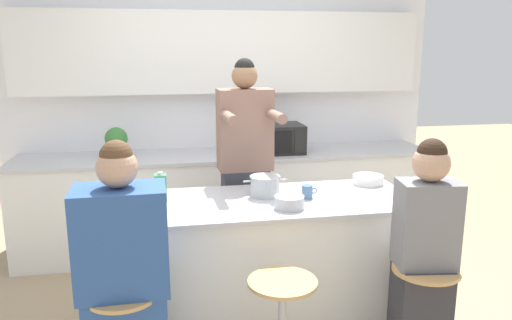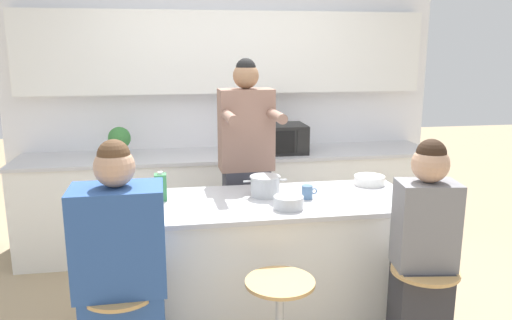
% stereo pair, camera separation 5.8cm
% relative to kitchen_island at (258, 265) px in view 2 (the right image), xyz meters
% --- Properties ---
extents(wall_back, '(4.12, 0.22, 2.70)m').
position_rel_kitchen_island_xyz_m(wall_back, '(0.00, 1.77, 1.08)').
color(wall_back, white).
rests_on(wall_back, ground_plane).
extents(back_counter, '(3.82, 0.67, 0.92)m').
position_rel_kitchen_island_xyz_m(back_counter, '(0.00, 1.45, 0.00)').
color(back_counter, white).
rests_on(back_counter, ground_plane).
extents(kitchen_island, '(2.05, 0.77, 0.91)m').
position_rel_kitchen_island_xyz_m(kitchen_island, '(0.00, 0.00, 0.00)').
color(kitchen_island, black).
rests_on(kitchen_island, ground_plane).
extents(bar_stool_rightmost, '(0.38, 0.38, 0.67)m').
position_rel_kitchen_island_xyz_m(bar_stool_rightmost, '(0.82, -0.68, -0.09)').
color(bar_stool_rightmost, tan).
rests_on(bar_stool_rightmost, ground_plane).
extents(person_cooking, '(0.42, 0.57, 1.80)m').
position_rel_kitchen_island_xyz_m(person_cooking, '(0.01, 0.58, 0.44)').
color(person_cooking, '#383842').
rests_on(person_cooking, ground_plane).
extents(person_wrapped_blanket, '(0.45, 0.29, 1.45)m').
position_rel_kitchen_island_xyz_m(person_wrapped_blanket, '(-0.81, -0.63, 0.23)').
color(person_wrapped_blanket, '#2D5193').
rests_on(person_wrapped_blanket, ground_plane).
extents(person_seated_near, '(0.35, 0.30, 1.40)m').
position_rel_kitchen_island_xyz_m(person_seated_near, '(0.83, -0.63, 0.20)').
color(person_seated_near, '#333338').
rests_on(person_seated_near, ground_plane).
extents(cooking_pot, '(0.29, 0.20, 0.14)m').
position_rel_kitchen_island_xyz_m(cooking_pot, '(0.06, 0.09, 0.52)').
color(cooking_pot, '#B7BABC').
rests_on(cooking_pot, kitchen_island).
extents(fruit_bowl, '(0.22, 0.22, 0.06)m').
position_rel_kitchen_island_xyz_m(fruit_bowl, '(0.86, 0.25, 0.48)').
color(fruit_bowl, white).
rests_on(fruit_bowl, kitchen_island).
extents(mixing_bowl_steel, '(0.18, 0.18, 0.08)m').
position_rel_kitchen_island_xyz_m(mixing_bowl_steel, '(0.16, -0.19, 0.49)').
color(mixing_bowl_steel, '#B7BABC').
rests_on(mixing_bowl_steel, kitchen_island).
extents(coffee_cup_near, '(0.10, 0.07, 0.09)m').
position_rel_kitchen_island_xyz_m(coffee_cup_near, '(0.32, -0.02, 0.49)').
color(coffee_cup_near, '#4C7099').
rests_on(coffee_cup_near, kitchen_island).
extents(juice_carton, '(0.08, 0.08, 0.19)m').
position_rel_kitchen_island_xyz_m(juice_carton, '(-0.62, 0.11, 0.54)').
color(juice_carton, '#38844C').
rests_on(juice_carton, kitchen_island).
extents(microwave, '(0.51, 0.39, 0.26)m').
position_rel_kitchen_island_xyz_m(microwave, '(0.43, 1.41, 0.59)').
color(microwave, black).
rests_on(microwave, back_counter).
extents(potted_plant, '(0.20, 0.20, 0.27)m').
position_rel_kitchen_island_xyz_m(potted_plant, '(-0.99, 1.45, 0.61)').
color(potted_plant, '#93563D').
rests_on(potted_plant, back_counter).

